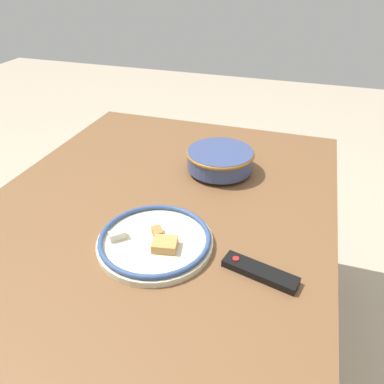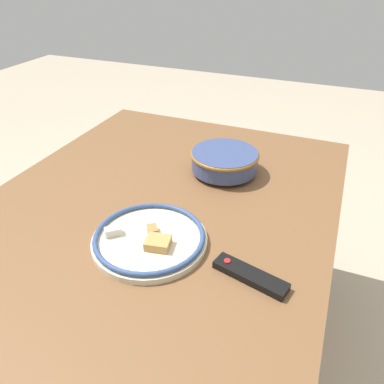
{
  "view_description": "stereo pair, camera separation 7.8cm",
  "coord_description": "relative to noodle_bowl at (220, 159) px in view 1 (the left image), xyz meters",
  "views": [
    {
      "loc": [
        0.9,
        0.41,
        1.38
      ],
      "look_at": [
        -0.04,
        0.1,
        0.75
      ],
      "focal_mm": 35.0,
      "sensor_mm": 36.0,
      "label": 1
    },
    {
      "loc": [
        0.87,
        0.48,
        1.38
      ],
      "look_at": [
        -0.04,
        0.1,
        0.75
      ],
      "focal_mm": 35.0,
      "sensor_mm": 36.0,
      "label": 2
    }
  ],
  "objects": [
    {
      "name": "ground_plane",
      "position": [
        0.26,
        -0.14,
        -0.76
      ],
      "size": [
        8.0,
        8.0,
        0.0
      ],
      "primitive_type": "plane",
      "color": "#B7A88E"
    },
    {
      "name": "tv_remote",
      "position": [
        0.48,
        0.22,
        -0.04
      ],
      "size": [
        0.09,
        0.2,
        0.02
      ],
      "rotation": [
        0.0,
        0.0,
        2.9
      ],
      "color": "black",
      "rests_on": "dining_table"
    },
    {
      "name": "noodle_bowl",
      "position": [
        0.0,
        0.0,
        0.0
      ],
      "size": [
        0.24,
        0.24,
        0.08
      ],
      "color": "#384775",
      "rests_on": "dining_table"
    },
    {
      "name": "food_plate",
      "position": [
        0.45,
        -0.07,
        -0.03
      ],
      "size": [
        0.32,
        0.32,
        0.04
      ],
      "color": "beige",
      "rests_on": "dining_table"
    },
    {
      "name": "dining_table",
      "position": [
        0.26,
        -0.14,
        -0.12
      ],
      "size": [
        1.37,
        1.09,
        0.71
      ],
      "color": "brown",
      "rests_on": "ground_plane"
    }
  ]
}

